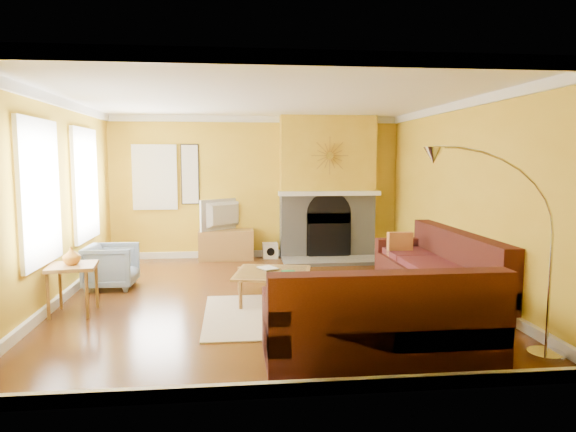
{
  "coord_description": "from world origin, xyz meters",
  "views": [
    {
      "loc": [
        -0.46,
        -6.87,
        1.89
      ],
      "look_at": [
        0.33,
        0.4,
        1.07
      ],
      "focal_mm": 32.0,
      "sensor_mm": 36.0,
      "label": 1
    }
  ],
  "objects": [
    {
      "name": "sunburst",
      "position": [
        1.35,
        2.57,
        1.95
      ],
      "size": [
        0.7,
        0.04,
        0.7
      ],
      "primitive_type": null,
      "color": "olive",
      "rests_on": "fireplace"
    },
    {
      "name": "wall_front",
      "position": [
        0.0,
        -3.01,
        1.35
      ],
      "size": [
        5.5,
        0.02,
        2.7
      ],
      "primitive_type": "cube",
      "color": "gold",
      "rests_on": "ground"
    },
    {
      "name": "window_left_far",
      "position": [
        -2.72,
        -0.6,
        1.5
      ],
      "size": [
        0.06,
        1.22,
        1.72
      ],
      "primitive_type": "cube",
      "color": "white",
      "rests_on": "wall_left"
    },
    {
      "name": "book",
      "position": [
        -0.08,
        -0.03,
        0.4
      ],
      "size": [
        0.3,
        0.33,
        0.03
      ],
      "primitive_type": "imported",
      "rotation": [
        0.0,
        0.0,
        0.46
      ],
      "color": "white",
      "rests_on": "coffee_table"
    },
    {
      "name": "wall_art",
      "position": [
        -1.25,
        2.97,
        1.6
      ],
      "size": [
        0.34,
        0.04,
        1.14
      ],
      "primitive_type": "cube",
      "color": "white",
      "rests_on": "wall_back"
    },
    {
      "name": "coffee_table",
      "position": [
        0.07,
        -0.12,
        0.19
      ],
      "size": [
        1.15,
        1.15,
        0.39
      ],
      "primitive_type": null,
      "rotation": [
        0.0,
        0.0,
        -0.2
      ],
      "color": "white",
      "rests_on": "floor"
    },
    {
      "name": "media_console",
      "position": [
        -0.59,
        2.74,
        0.28
      ],
      "size": [
        1.02,
        0.46,
        0.56
      ],
      "primitive_type": "cube",
      "color": "olive",
      "rests_on": "floor"
    },
    {
      "name": "window_left_near",
      "position": [
        -2.72,
        1.3,
        1.5
      ],
      "size": [
        0.06,
        1.22,
        1.72
      ],
      "primitive_type": "cube",
      "color": "white",
      "rests_on": "wall_left"
    },
    {
      "name": "wall_right",
      "position": [
        2.76,
        0.0,
        1.35
      ],
      "size": [
        0.02,
        6.0,
        2.7
      ],
      "primitive_type": "cube",
      "color": "gold",
      "rests_on": "ground"
    },
    {
      "name": "vase",
      "position": [
        -2.41,
        -0.5,
        0.72
      ],
      "size": [
        0.22,
        0.22,
        0.22
      ],
      "primitive_type": "imported",
      "rotation": [
        0.0,
        0.0,
        -0.02
      ],
      "color": "#C6791B",
      "rests_on": "side_table"
    },
    {
      "name": "arc_lamp",
      "position": [
        1.96,
        -2.45,
        0.99
      ],
      "size": [
        1.28,
        0.36,
        1.99
      ],
      "primitive_type": null,
      "color": "silver",
      "rests_on": "floor"
    },
    {
      "name": "subwoofer",
      "position": [
        0.25,
        2.81,
        0.14
      ],
      "size": [
        0.28,
        0.28,
        0.28
      ],
      "primitive_type": "cube",
      "color": "white",
      "rests_on": "floor"
    },
    {
      "name": "sectional_sofa",
      "position": [
        1.29,
        -0.75,
        0.45
      ],
      "size": [
        2.92,
        3.9,
        0.9
      ],
      "primitive_type": null,
      "color": "#481C17",
      "rests_on": "floor"
    },
    {
      "name": "floor",
      "position": [
        0.0,
        0.0,
        -0.01
      ],
      "size": [
        5.5,
        6.0,
        0.02
      ],
      "primitive_type": "cube",
      "color": "brown",
      "rests_on": "ground"
    },
    {
      "name": "crown_molding",
      "position": [
        0.0,
        0.0,
        2.64
      ],
      "size": [
        5.5,
        6.0,
        0.12
      ],
      "primitive_type": null,
      "color": "white",
      "rests_on": "ceiling"
    },
    {
      "name": "fireplace",
      "position": [
        1.35,
        2.8,
        1.35
      ],
      "size": [
        1.8,
        0.4,
        2.7
      ],
      "primitive_type": null,
      "color": "gray",
      "rests_on": "floor"
    },
    {
      "name": "armchair",
      "position": [
        -2.24,
        0.76,
        0.32
      ],
      "size": [
        0.73,
        0.71,
        0.65
      ],
      "primitive_type": "imported",
      "rotation": [
        0.0,
        0.0,
        1.55
      ],
      "color": "gray",
      "rests_on": "floor"
    },
    {
      "name": "hearth",
      "position": [
        1.35,
        2.25,
        0.03
      ],
      "size": [
        1.8,
        0.7,
        0.06
      ],
      "primitive_type": "cube",
      "color": "gray",
      "rests_on": "floor"
    },
    {
      "name": "mantel",
      "position": [
        1.35,
        2.56,
        1.25
      ],
      "size": [
        1.92,
        0.22,
        0.08
      ],
      "primitive_type": "cube",
      "color": "white",
      "rests_on": "fireplace"
    },
    {
      "name": "tv",
      "position": [
        -0.59,
        2.74,
        0.85
      ],
      "size": [
        0.86,
        0.75,
        0.58
      ],
      "primitive_type": "imported",
      "rotation": [
        0.0,
        0.0,
        3.84
      ],
      "color": "black",
      "rests_on": "media_console"
    },
    {
      "name": "side_table",
      "position": [
        -2.41,
        -0.5,
        0.31
      ],
      "size": [
        0.62,
        0.62,
        0.61
      ],
      "primitive_type": null,
      "rotation": [
        0.0,
        0.0,
        0.13
      ],
      "color": "olive",
      "rests_on": "floor"
    },
    {
      "name": "baseboard",
      "position": [
        0.0,
        0.0,
        0.06
      ],
      "size": [
        5.5,
        6.0,
        0.12
      ],
      "primitive_type": null,
      "color": "white",
      "rests_on": "floor"
    },
    {
      "name": "rug",
      "position": [
        0.39,
        -0.83,
        0.01
      ],
      "size": [
        2.4,
        1.8,
        0.02
      ],
      "primitive_type": "cube",
      "color": "beige",
      "rests_on": "floor"
    },
    {
      "name": "wall_back",
      "position": [
        0.0,
        3.01,
        1.35
      ],
      "size": [
        5.5,
        0.02,
        2.7
      ],
      "primitive_type": "cube",
      "color": "gold",
      "rests_on": "ground"
    },
    {
      "name": "wall_left",
      "position": [
        -2.76,
        0.0,
        1.35
      ],
      "size": [
        0.02,
        6.0,
        2.7
      ],
      "primitive_type": "cube",
      "color": "gold",
      "rests_on": "ground"
    },
    {
      "name": "ceiling",
      "position": [
        0.0,
        0.0,
        2.71
      ],
      "size": [
        5.5,
        6.0,
        0.02
      ],
      "primitive_type": "cube",
      "color": "white",
      "rests_on": "ground"
    },
    {
      "name": "window_back",
      "position": [
        -1.9,
        2.96,
        1.55
      ],
      "size": [
        0.82,
        0.06,
        1.22
      ],
      "primitive_type": "cube",
      "color": "white",
      "rests_on": "wall_back"
    }
  ]
}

